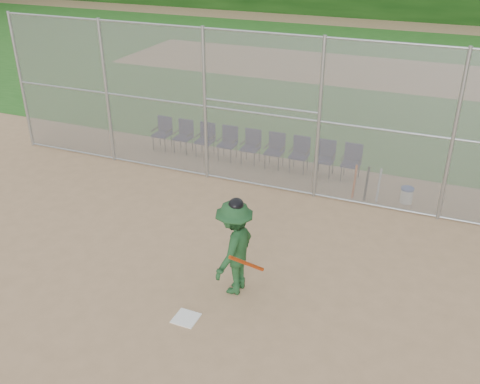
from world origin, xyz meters
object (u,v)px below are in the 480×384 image
at_px(batter_at_plate, 234,247).
at_px(water_cooler, 407,195).
at_px(home_plate, 186,318).
at_px(chair_0, 162,134).

relative_size(batter_at_plate, water_cooler, 4.87).
distance_m(home_plate, water_cooler, 6.67).
relative_size(batter_at_plate, chair_0, 2.04).
relative_size(water_cooler, chair_0, 0.42).
bearing_deg(batter_at_plate, home_plate, -112.87).
xyz_separation_m(home_plate, chair_0, (-4.29, 6.70, 0.47)).
bearing_deg(batter_at_plate, water_cooler, 62.01).
relative_size(home_plate, water_cooler, 1.05).
xyz_separation_m(batter_at_plate, chair_0, (-4.76, 5.60, -0.47)).
height_order(home_plate, chair_0, chair_0).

